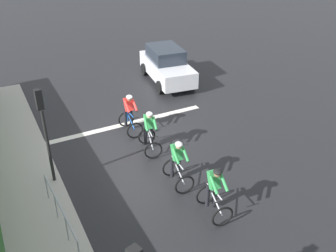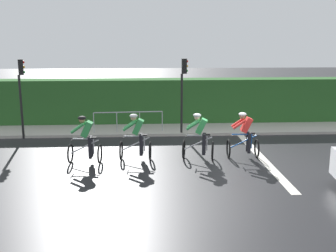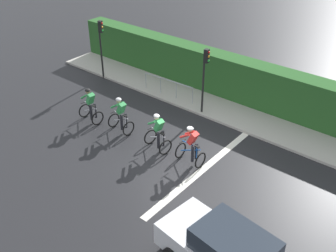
{
  "view_description": "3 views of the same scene",
  "coord_description": "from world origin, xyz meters",
  "px_view_note": "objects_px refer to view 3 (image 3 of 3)",
  "views": [
    {
      "loc": [
        4.84,
        11.9,
        7.92
      ],
      "look_at": [
        -0.65,
        1.26,
        1.04
      ],
      "focal_mm": 40.81,
      "sensor_mm": 36.0,
      "label": 1
    },
    {
      "loc": [
        -14.0,
        2.84,
        4.36
      ],
      "look_at": [
        0.66,
        2.04,
        1.07
      ],
      "focal_mm": 44.08,
      "sensor_mm": 36.0,
      "label": 2
    },
    {
      "loc": [
        -10.38,
        -8.05,
        9.7
      ],
      "look_at": [
        0.51,
        0.89,
        0.92
      ],
      "focal_mm": 42.23,
      "sensor_mm": 36.0,
      "label": 3
    }
  ],
  "objects_px": {
    "cyclist_fourth": "(191,146)",
    "traffic_light_near_crossing": "(205,72)",
    "cyclist_second": "(121,116)",
    "cyclist_lead": "(91,106)",
    "traffic_light_far_junction": "(101,41)",
    "pedestrian_railing_kerbside": "(168,84)",
    "cyclist_mid": "(158,133)"
  },
  "relations": [
    {
      "from": "traffic_light_near_crossing",
      "to": "cyclist_second",
      "type": "bearing_deg",
      "value": 151.42
    },
    {
      "from": "cyclist_fourth",
      "to": "traffic_light_far_junction",
      "type": "relative_size",
      "value": 0.5
    },
    {
      "from": "traffic_light_far_junction",
      "to": "cyclist_second",
      "type": "bearing_deg",
      "value": -125.13
    },
    {
      "from": "cyclist_lead",
      "to": "cyclist_second",
      "type": "distance_m",
      "value": 1.75
    },
    {
      "from": "cyclist_lead",
      "to": "cyclist_second",
      "type": "relative_size",
      "value": 1.0
    },
    {
      "from": "cyclist_mid",
      "to": "traffic_light_near_crossing",
      "type": "bearing_deg",
      "value": 4.02
    },
    {
      "from": "traffic_light_near_crossing",
      "to": "traffic_light_far_junction",
      "type": "height_order",
      "value": "same"
    },
    {
      "from": "cyclist_mid",
      "to": "cyclist_fourth",
      "type": "bearing_deg",
      "value": -85.97
    },
    {
      "from": "cyclist_fourth",
      "to": "pedestrian_railing_kerbside",
      "type": "relative_size",
      "value": 0.54
    },
    {
      "from": "cyclist_lead",
      "to": "traffic_light_near_crossing",
      "type": "distance_m",
      "value": 5.51
    },
    {
      "from": "cyclist_lead",
      "to": "cyclist_mid",
      "type": "distance_m",
      "value": 3.94
    },
    {
      "from": "cyclist_second",
      "to": "pedestrian_railing_kerbside",
      "type": "relative_size",
      "value": 0.54
    },
    {
      "from": "cyclist_second",
      "to": "cyclist_fourth",
      "type": "xyz_separation_m",
      "value": [
        0.09,
        -3.83,
        0.0
      ]
    },
    {
      "from": "cyclist_fourth",
      "to": "pedestrian_railing_kerbside",
      "type": "xyz_separation_m",
      "value": [
        3.78,
        4.27,
        -0.03
      ]
    },
    {
      "from": "cyclist_fourth",
      "to": "traffic_light_near_crossing",
      "type": "height_order",
      "value": "traffic_light_near_crossing"
    },
    {
      "from": "cyclist_fourth",
      "to": "cyclist_mid",
      "type": "bearing_deg",
      "value": 94.03
    },
    {
      "from": "cyclist_lead",
      "to": "cyclist_second",
      "type": "bearing_deg",
      "value": -81.29
    },
    {
      "from": "cyclist_second",
      "to": "traffic_light_near_crossing",
      "type": "height_order",
      "value": "traffic_light_near_crossing"
    },
    {
      "from": "cyclist_lead",
      "to": "cyclist_second",
      "type": "xyz_separation_m",
      "value": [
        0.26,
        -1.73,
        0.0
      ]
    },
    {
      "from": "cyclist_mid",
      "to": "traffic_light_far_junction",
      "type": "distance_m",
      "value": 7.96
    },
    {
      "from": "cyclist_fourth",
      "to": "traffic_light_near_crossing",
      "type": "distance_m",
      "value": 4.22
    },
    {
      "from": "cyclist_second",
      "to": "cyclist_lead",
      "type": "bearing_deg",
      "value": 98.71
    },
    {
      "from": "cyclist_lead",
      "to": "traffic_light_near_crossing",
      "type": "relative_size",
      "value": 0.5
    },
    {
      "from": "traffic_light_near_crossing",
      "to": "traffic_light_far_junction",
      "type": "relative_size",
      "value": 1.0
    },
    {
      "from": "cyclist_mid",
      "to": "pedestrian_railing_kerbside",
      "type": "xyz_separation_m",
      "value": [
        3.89,
        2.65,
        -0.03
      ]
    },
    {
      "from": "cyclist_lead",
      "to": "traffic_light_far_junction",
      "type": "distance_m",
      "value": 5.01
    },
    {
      "from": "cyclist_fourth",
      "to": "traffic_light_near_crossing",
      "type": "xyz_separation_m",
      "value": [
        3.5,
        1.88,
        1.43
      ]
    },
    {
      "from": "cyclist_lead",
      "to": "traffic_light_near_crossing",
      "type": "bearing_deg",
      "value": -43.71
    },
    {
      "from": "pedestrian_railing_kerbside",
      "to": "cyclist_mid",
      "type": "bearing_deg",
      "value": -145.78
    },
    {
      "from": "cyclist_fourth",
      "to": "cyclist_second",
      "type": "bearing_deg",
      "value": 91.28
    },
    {
      "from": "cyclist_lead",
      "to": "pedestrian_railing_kerbside",
      "type": "height_order",
      "value": "cyclist_lead"
    },
    {
      "from": "cyclist_second",
      "to": "traffic_light_far_junction",
      "type": "distance_m",
      "value": 6.08
    }
  ]
}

